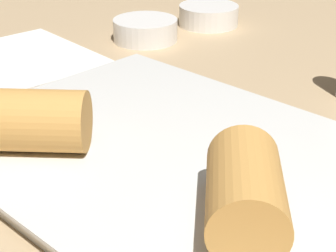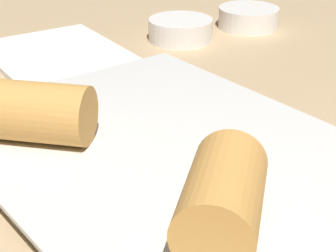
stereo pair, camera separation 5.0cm
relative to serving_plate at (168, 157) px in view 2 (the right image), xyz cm
name	(u,v)px [view 2 (the right image)]	position (x,y,z in cm)	size (l,w,h in cm)	color
table_surface	(227,187)	(3.59, 2.53, -1.76)	(180.00, 140.00, 2.00)	tan
serving_plate	(168,157)	(0.00, 0.00, 0.00)	(32.70, 24.66, 1.50)	silver
roll_front_left	(30,112)	(-7.29, -6.96, 2.95)	(8.95, 8.57, 4.42)	#D19347
roll_front_right	(223,193)	(9.09, -3.21, 2.95)	(8.48, 9.00, 4.42)	#D19347
dipping_bowl_near	(181,29)	(-22.19, 19.26, 0.64)	(7.61, 7.61, 2.57)	white
dipping_bowl_far	(249,17)	(-20.87, 29.33, 0.64)	(7.61, 7.61, 2.57)	white
napkin	(56,54)	(-26.16, 4.81, -0.46)	(17.06, 14.88, 0.60)	white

